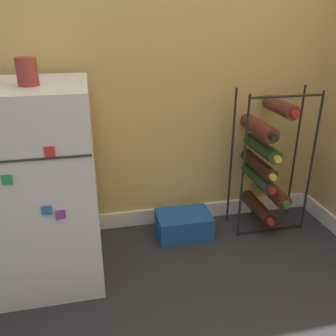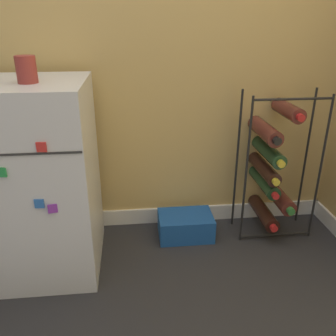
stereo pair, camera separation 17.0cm
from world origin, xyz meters
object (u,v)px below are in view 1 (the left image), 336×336
at_px(mini_fridge, 40,186).
at_px(fridge_top_cup, 27,72).
at_px(soda_box, 184,224).
at_px(wine_rack, 264,163).

relative_size(mini_fridge, fridge_top_cup, 8.59).
height_order(mini_fridge, soda_box, mini_fridge).
bearing_deg(mini_fridge, wine_rack, 7.53).
relative_size(wine_rack, soda_box, 2.69).
xyz_separation_m(mini_fridge, wine_rack, (1.12, 0.15, -0.05)).
distance_m(mini_fridge, wine_rack, 1.13).
distance_m(mini_fridge, fridge_top_cup, 0.49).
xyz_separation_m(wine_rack, fridge_top_cup, (-1.09, -0.20, 0.54)).
height_order(mini_fridge, wine_rack, mini_fridge).
bearing_deg(soda_box, mini_fridge, -168.12).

